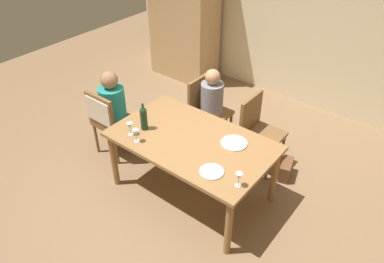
{
  "coord_description": "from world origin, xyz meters",
  "views": [
    {
      "loc": [
        1.91,
        -2.43,
        3.08
      ],
      "look_at": [
        0.0,
        0.0,
        0.85
      ],
      "focal_mm": 34.61,
      "sensor_mm": 36.0,
      "label": 1
    }
  ],
  "objects_px": {
    "person_woman_host": "(115,107)",
    "dinner_plate_host": "(234,143)",
    "dining_table": "(192,145)",
    "wine_glass_near_left": "(239,177)",
    "armoire_cabinet": "(184,14)",
    "wine_glass_near_right": "(130,126)",
    "dinner_plate_guest_left": "(212,172)",
    "chair_left_end": "(106,117)",
    "chair_far_left": "(206,107)",
    "chair_far_right": "(258,128)",
    "person_man_bearded": "(213,103)",
    "wine_glass_centre": "(136,133)",
    "handbag": "(286,169)",
    "wine_bottle_tall_green": "(144,118)"
  },
  "relations": [
    {
      "from": "chair_far_right",
      "to": "dinner_plate_guest_left",
      "type": "xyz_separation_m",
      "value": [
        0.16,
        -1.18,
        0.23
      ]
    },
    {
      "from": "armoire_cabinet",
      "to": "wine_glass_centre",
      "type": "xyz_separation_m",
      "value": [
        1.52,
        -2.65,
        -0.24
      ]
    },
    {
      "from": "wine_glass_centre",
      "to": "dinner_plate_host",
      "type": "relative_size",
      "value": 0.54
    },
    {
      "from": "wine_glass_near_left",
      "to": "dinner_plate_guest_left",
      "type": "distance_m",
      "value": 0.31
    },
    {
      "from": "chair_far_left",
      "to": "wine_glass_near_left",
      "type": "relative_size",
      "value": 6.17
    },
    {
      "from": "chair_far_right",
      "to": "wine_glass_centre",
      "type": "relative_size",
      "value": 6.17
    },
    {
      "from": "chair_left_end",
      "to": "chair_far_left",
      "type": "relative_size",
      "value": 1.0
    },
    {
      "from": "chair_far_left",
      "to": "dinner_plate_host",
      "type": "distance_m",
      "value": 1.12
    },
    {
      "from": "wine_glass_near_right",
      "to": "dinner_plate_guest_left",
      "type": "distance_m",
      "value": 1.03
    },
    {
      "from": "dining_table",
      "to": "chair_left_end",
      "type": "distance_m",
      "value": 1.24
    },
    {
      "from": "person_man_bearded",
      "to": "wine_glass_near_left",
      "type": "xyz_separation_m",
      "value": [
        1.11,
        -1.18,
        0.22
      ]
    },
    {
      "from": "person_man_bearded",
      "to": "wine_glass_near_left",
      "type": "relative_size",
      "value": 7.32
    },
    {
      "from": "person_woman_host",
      "to": "handbag",
      "type": "bearing_deg",
      "value": 23.86
    },
    {
      "from": "dinner_plate_guest_left",
      "to": "handbag",
      "type": "distance_m",
      "value": 1.38
    },
    {
      "from": "wine_glass_centre",
      "to": "person_woman_host",
      "type": "bearing_deg",
      "value": 153.04
    },
    {
      "from": "armoire_cabinet",
      "to": "chair_left_end",
      "type": "relative_size",
      "value": 2.37
    },
    {
      "from": "dining_table",
      "to": "wine_glass_near_left",
      "type": "bearing_deg",
      "value": -21.06
    },
    {
      "from": "armoire_cabinet",
      "to": "chair_left_end",
      "type": "xyz_separation_m",
      "value": [
        0.72,
        -2.39,
        -0.5
      ]
    },
    {
      "from": "chair_left_end",
      "to": "wine_glass_near_right",
      "type": "height_order",
      "value": "chair_left_end"
    },
    {
      "from": "armoire_cabinet",
      "to": "dinner_plate_guest_left",
      "type": "distance_m",
      "value": 3.53
    },
    {
      "from": "chair_far_right",
      "to": "dinner_plate_host",
      "type": "height_order",
      "value": "chair_far_right"
    },
    {
      "from": "dinner_plate_guest_left",
      "to": "wine_glass_centre",
      "type": "bearing_deg",
      "value": -173.99
    },
    {
      "from": "dining_table",
      "to": "person_man_bearded",
      "type": "bearing_deg",
      "value": 111.79
    },
    {
      "from": "wine_bottle_tall_green",
      "to": "dinner_plate_guest_left",
      "type": "distance_m",
      "value": 1.0
    },
    {
      "from": "person_man_bearded",
      "to": "wine_glass_centre",
      "type": "xyz_separation_m",
      "value": [
        -0.07,
        -1.28,
        0.22
      ]
    },
    {
      "from": "dinner_plate_guest_left",
      "to": "chair_left_end",
      "type": "bearing_deg",
      "value": 174.42
    },
    {
      "from": "dining_table",
      "to": "wine_glass_centre",
      "type": "bearing_deg",
      "value": -138.25
    },
    {
      "from": "chair_far_right",
      "to": "dinner_plate_guest_left",
      "type": "relative_size",
      "value": 4.0
    },
    {
      "from": "wine_bottle_tall_green",
      "to": "wine_glass_centre",
      "type": "distance_m",
      "value": 0.24
    },
    {
      "from": "dining_table",
      "to": "person_woman_host",
      "type": "xyz_separation_m",
      "value": [
        -1.23,
        0.03,
        -0.01
      ]
    },
    {
      "from": "dinner_plate_host",
      "to": "dinner_plate_guest_left",
      "type": "relative_size",
      "value": 1.19
    },
    {
      "from": "wine_bottle_tall_green",
      "to": "wine_glass_centre",
      "type": "bearing_deg",
      "value": -66.04
    },
    {
      "from": "person_man_bearded",
      "to": "dinner_plate_guest_left",
      "type": "height_order",
      "value": "person_man_bearded"
    },
    {
      "from": "chair_left_end",
      "to": "wine_glass_near_left",
      "type": "height_order",
      "value": "chair_left_end"
    },
    {
      "from": "person_woman_host",
      "to": "dinner_plate_host",
      "type": "relative_size",
      "value": 4.19
    },
    {
      "from": "dining_table",
      "to": "wine_glass_near_right",
      "type": "height_order",
      "value": "wine_glass_near_right"
    },
    {
      "from": "wine_glass_centre",
      "to": "dinner_plate_guest_left",
      "type": "relative_size",
      "value": 0.65
    },
    {
      "from": "wine_glass_near_left",
      "to": "wine_glass_near_right",
      "type": "bearing_deg",
      "value": -177.9
    },
    {
      "from": "wine_glass_near_left",
      "to": "dinner_plate_guest_left",
      "type": "bearing_deg",
      "value": 179.97
    },
    {
      "from": "chair_far_left",
      "to": "person_woman_host",
      "type": "relative_size",
      "value": 0.8
    },
    {
      "from": "wine_glass_centre",
      "to": "handbag",
      "type": "distance_m",
      "value": 1.88
    },
    {
      "from": "dining_table",
      "to": "dinner_plate_host",
      "type": "height_order",
      "value": "dinner_plate_host"
    },
    {
      "from": "person_woman_host",
      "to": "handbag",
      "type": "xyz_separation_m",
      "value": [
        1.97,
        0.87,
        -0.55
      ]
    },
    {
      "from": "person_woman_host",
      "to": "wine_glass_near_left",
      "type": "xyz_separation_m",
      "value": [
        1.98,
        -0.32,
        0.2
      ]
    },
    {
      "from": "chair_left_end",
      "to": "chair_far_left",
      "type": "xyz_separation_m",
      "value": [
        0.76,
        1.02,
        -0.06
      ]
    },
    {
      "from": "armoire_cabinet",
      "to": "wine_glass_near_right",
      "type": "xyz_separation_m",
      "value": [
        1.39,
        -2.6,
        -0.24
      ]
    },
    {
      "from": "person_man_bearded",
      "to": "dinner_plate_host",
      "type": "relative_size",
      "value": 3.97
    },
    {
      "from": "chair_left_end",
      "to": "wine_bottle_tall_green",
      "type": "xyz_separation_m",
      "value": [
        0.71,
        -0.04,
        0.3
      ]
    },
    {
      "from": "dining_table",
      "to": "chair_far_right",
      "type": "distance_m",
      "value": 0.95
    },
    {
      "from": "armoire_cabinet",
      "to": "dinner_plate_guest_left",
      "type": "height_order",
      "value": "armoire_cabinet"
    }
  ]
}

